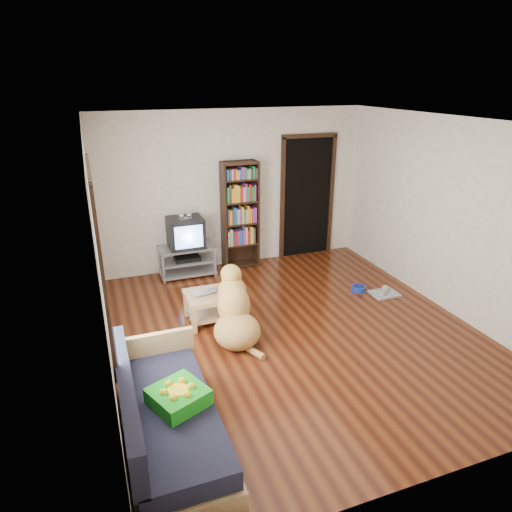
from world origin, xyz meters
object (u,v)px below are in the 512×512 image
object	(u,v)px
laptop	(207,294)
crt_tv	(185,232)
grey_rag	(385,294)
tv_stand	(187,260)
green_cushion	(178,397)
bookshelf	(240,210)
coffee_table	(207,302)
dog	(235,313)
sofa	(166,421)
dog_bowl	(358,288)

from	to	relation	value
laptop	crt_tv	world-z (taller)	crt_tv
grey_rag	tv_stand	xyz separation A→B (m)	(-2.62, 1.75, 0.25)
green_cushion	bookshelf	distance (m)	4.17
laptop	grey_rag	size ratio (longest dim) A/B	0.85
grey_rag	coffee_table	bearing A→B (deg)	176.88
green_cushion	dog	world-z (taller)	dog
grey_rag	tv_stand	world-z (taller)	tv_stand
laptop	grey_rag	xyz separation A→B (m)	(2.70, -0.12, -0.40)
sofa	coffee_table	size ratio (longest dim) A/B	3.27
dog_bowl	crt_tv	world-z (taller)	crt_tv
dog_bowl	sofa	world-z (taller)	sofa
grey_rag	bookshelf	xyz separation A→B (m)	(-1.67, 1.84, 0.99)
bookshelf	tv_stand	bearing A→B (deg)	-174.37
sofa	coffee_table	xyz separation A→B (m)	(0.89, 2.03, 0.02)
crt_tv	sofa	bearing A→B (deg)	-104.93
crt_tv	dog	size ratio (longest dim) A/B	0.51
tv_stand	coffee_table	bearing A→B (deg)	-92.83
coffee_table	dog	size ratio (longest dim) A/B	0.49
green_cushion	grey_rag	bearing A→B (deg)	4.97
dog	crt_tv	bearing A→B (deg)	93.87
sofa	crt_tv	bearing A→B (deg)	75.07
green_cushion	laptop	distance (m)	2.15
sofa	dog	world-z (taller)	dog
dog_bowl	bookshelf	xyz separation A→B (m)	(-1.37, 1.59, 0.96)
coffee_table	sofa	bearing A→B (deg)	-113.80
dog_bowl	laptop	bearing A→B (deg)	-176.83
dog_bowl	grey_rag	distance (m)	0.39
crt_tv	green_cushion	bearing A→B (deg)	-103.09
laptop	dog_bowl	world-z (taller)	laptop
green_cushion	bookshelf	world-z (taller)	bookshelf
dog_bowl	dog	distance (m)	2.28
green_cushion	dog_bowl	distance (m)	3.85
dog_bowl	bookshelf	size ratio (longest dim) A/B	0.12
tv_stand	dog	world-z (taller)	dog
coffee_table	dog_bowl	bearing A→B (deg)	2.46
bookshelf	dog_bowl	bearing A→B (deg)	-49.32
green_cushion	crt_tv	bearing A→B (deg)	53.38
laptop	dog	world-z (taller)	dog
crt_tv	sofa	xyz separation A→B (m)	(-0.97, -3.65, -0.48)
laptop	dog_bowl	xyz separation A→B (m)	(2.40, 0.13, -0.37)
laptop	dog	distance (m)	0.54
dog_bowl	sofa	bearing A→B (deg)	-147.09
tv_stand	coffee_table	distance (m)	1.60
grey_rag	crt_tv	distance (m)	3.24
grey_rag	dog	bearing A→B (deg)	-171.65
tv_stand	crt_tv	distance (m)	0.47
sofa	coffee_table	bearing A→B (deg)	66.20
crt_tv	sofa	distance (m)	3.81
green_cushion	crt_tv	xyz separation A→B (m)	(0.85, 3.66, 0.25)
laptop	crt_tv	bearing A→B (deg)	77.05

